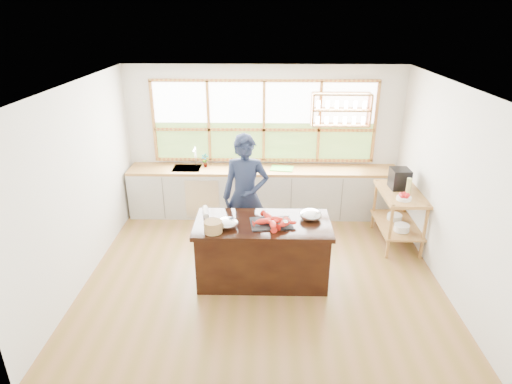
{
  "coord_description": "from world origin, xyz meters",
  "views": [
    {
      "loc": [
        0.02,
        -5.37,
        3.56
      ],
      "look_at": [
        -0.1,
        0.15,
        1.2
      ],
      "focal_mm": 30.0,
      "sensor_mm": 36.0,
      "label": 1
    }
  ],
  "objects_px": {
    "espresso_machine": "(400,179)",
    "cook": "(246,197)",
    "wicker_basket": "(213,227)",
    "island": "(262,251)"
  },
  "relations": [
    {
      "from": "island",
      "to": "cook",
      "type": "bearing_deg",
      "value": 109.72
    },
    {
      "from": "cook",
      "to": "wicker_basket",
      "type": "relative_size",
      "value": 7.98
    },
    {
      "from": "espresso_machine",
      "to": "wicker_basket",
      "type": "height_order",
      "value": "espresso_machine"
    },
    {
      "from": "espresso_machine",
      "to": "island",
      "type": "bearing_deg",
      "value": -152.53
    },
    {
      "from": "island",
      "to": "wicker_basket",
      "type": "xyz_separation_m",
      "value": [
        -0.64,
        -0.28,
        0.52
      ]
    },
    {
      "from": "wicker_basket",
      "to": "island",
      "type": "bearing_deg",
      "value": 23.73
    },
    {
      "from": "espresso_machine",
      "to": "cook",
      "type": "bearing_deg",
      "value": -170.32
    },
    {
      "from": "cook",
      "to": "espresso_machine",
      "type": "bearing_deg",
      "value": 15.31
    },
    {
      "from": "island",
      "to": "espresso_machine",
      "type": "height_order",
      "value": "espresso_machine"
    },
    {
      "from": "wicker_basket",
      "to": "cook",
      "type": "bearing_deg",
      "value": 69.6
    }
  ]
}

